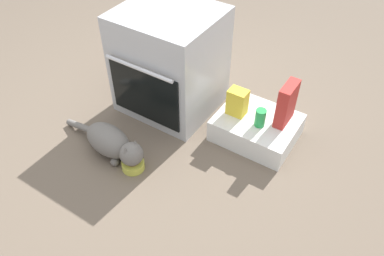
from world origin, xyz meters
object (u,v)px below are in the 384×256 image
(food_bowl, at_px, (133,164))
(cereal_box, at_px, (286,104))
(oven, at_px, (170,62))
(soda_can, at_px, (260,118))
(pantry_cabinet, at_px, (256,128))
(cat, at_px, (112,143))
(snack_bag, at_px, (237,102))

(food_bowl, xyz_separation_m, cereal_box, (0.65, 0.72, 0.27))
(oven, bearing_deg, soda_can, -2.82)
(oven, distance_m, soda_can, 0.71)
(pantry_cabinet, xyz_separation_m, cat, (-0.68, -0.64, 0.03))
(oven, height_order, food_bowl, oven)
(oven, xyz_separation_m, pantry_cabinet, (0.67, 0.02, -0.28))
(pantry_cabinet, height_order, snack_bag, snack_bag)
(pantry_cabinet, bearing_deg, cat, -136.66)
(cat, distance_m, cereal_box, 1.10)
(cat, height_order, snack_bag, snack_bag)
(pantry_cabinet, xyz_separation_m, soda_can, (0.03, -0.05, 0.14))
(cereal_box, bearing_deg, soda_can, -133.57)
(snack_bag, bearing_deg, food_bowl, -119.98)
(food_bowl, bearing_deg, oven, 104.16)
(food_bowl, distance_m, snack_bag, 0.76)
(oven, relative_size, food_bowl, 5.14)
(pantry_cabinet, height_order, cereal_box, cereal_box)
(pantry_cabinet, height_order, cat, cat)
(pantry_cabinet, bearing_deg, food_bowl, -127.60)
(oven, bearing_deg, cat, -90.78)
(pantry_cabinet, xyz_separation_m, food_bowl, (-0.51, -0.66, -0.05))
(food_bowl, height_order, snack_bag, snack_bag)
(food_bowl, distance_m, cereal_box, 1.01)
(soda_can, height_order, snack_bag, snack_bag)
(food_bowl, relative_size, soda_can, 1.16)
(pantry_cabinet, relative_size, cat, 0.72)
(food_bowl, xyz_separation_m, snack_bag, (0.36, 0.63, 0.22))
(cat, relative_size, soda_can, 5.85)
(snack_bag, bearing_deg, pantry_cabinet, 10.30)
(cereal_box, bearing_deg, food_bowl, -131.96)
(food_bowl, relative_size, cereal_box, 0.50)
(oven, distance_m, cat, 0.67)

